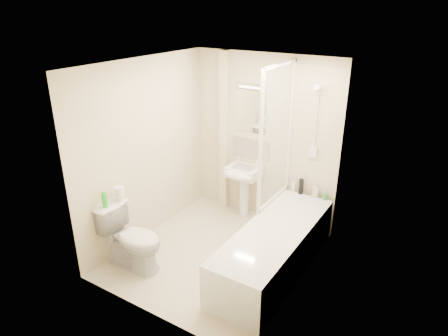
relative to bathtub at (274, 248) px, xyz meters
The scene contains 24 objects.
floor 0.81m from the bathtub, behind, with size 2.50×2.50×0.00m, color beige.
wall_back 1.63m from the bathtub, 123.54° to the left, with size 2.20×0.02×2.40m, color beige.
wall_left 2.07m from the bathtub, behind, with size 0.02×2.50×2.40m, color beige.
wall_right 0.98m from the bathtub, 18.71° to the right, with size 0.02×2.50×2.40m, color beige.
ceiling 2.24m from the bathtub, behind, with size 2.20×2.50×0.02m, color white.
tile_back 1.59m from the bathtub, 90.00° to the left, with size 0.70×0.01×1.75m, color beige.
tile_right 1.19m from the bathtub, ahead, with size 0.01×2.10×1.75m, color beige.
pipe_boxing 1.96m from the bathtub, 141.97° to the left, with size 0.12×0.12×2.40m, color beige.
splashback 1.65m from the bathtub, 130.44° to the left, with size 0.60×0.01×0.30m, color beige.
mirror 1.96m from the bathtub, 130.49° to the left, with size 0.46×0.01×0.60m, color white.
strip_light 2.21m from the bathtub, 131.08° to the left, with size 0.42×0.07×0.07m, color silver.
bathtub is the anchor object (origin of this frame).
shower_screen 1.39m from the bathtub, 117.24° to the left, with size 0.04×0.92×1.80m.
shower_fixture 1.65m from the bathtub, 90.09° to the left, with size 0.10×0.16×0.99m.
pedestal_sink 1.36m from the bathtub, 136.88° to the left, with size 0.47×0.45×0.91m.
bottle_white_a 1.11m from the bathtub, 101.84° to the left, with size 0.06×0.06×0.14m, color silver.
bottle_black_b 1.11m from the bathtub, 96.07° to the left, with size 0.06×0.06×0.22m, color black.
bottle_cream 1.10m from the bathtub, 85.38° to the left, with size 0.06×0.06×0.15m, color beige.
bottle_white_b 1.10m from the bathtub, 83.95° to the left, with size 0.05×0.05×0.14m, color white.
bottle_green 1.11m from the bathtub, 77.42° to the left, with size 0.06×0.06×0.09m, color green.
toilet 1.71m from the bathtub, 149.73° to the right, with size 0.80×0.47×0.80m, color white.
toilet_roll_lower 1.97m from the bathtub, 156.66° to the right, with size 0.11×0.11×0.09m, color white.
toilet_roll_upper 1.97m from the bathtub, 155.42° to the right, with size 0.12×0.12×0.09m, color white.
green_bottle 2.08m from the bathtub, 150.59° to the right, with size 0.06×0.06×0.19m, color green.
Camera 1 is at (2.37, -3.61, 3.02)m, focal length 32.00 mm.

